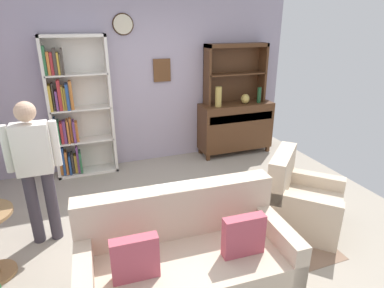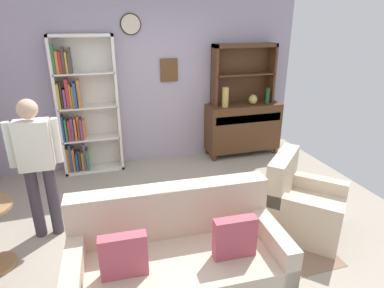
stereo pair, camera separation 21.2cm
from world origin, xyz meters
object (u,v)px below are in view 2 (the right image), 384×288
at_px(sideboard, 243,127).
at_px(sideboard_hutch, 243,66).
at_px(armchair_floral, 302,207).
at_px(vase_tall, 225,97).
at_px(bookshelf, 82,110).
at_px(person_reading, 37,160).
at_px(couch_floral, 178,261).
at_px(bottle_wine, 267,96).
at_px(vase_round, 253,100).

distance_m(sideboard, sideboard_hutch, 1.06).
bearing_deg(armchair_floral, vase_tall, 91.38).
height_order(sideboard, sideboard_hutch, sideboard_hutch).
distance_m(bookshelf, person_reading, 1.68).
bearing_deg(vase_tall, sideboard, 11.63).
xyz_separation_m(vase_tall, armchair_floral, (0.05, -2.21, -0.80)).
xyz_separation_m(vase_tall, person_reading, (-2.72, -1.46, -0.18)).
bearing_deg(couch_floral, sideboard_hutch, 56.18).
relative_size(bottle_wine, armchair_floral, 0.25).
height_order(vase_tall, couch_floral, vase_tall).
distance_m(bookshelf, sideboard, 2.71).
distance_m(sideboard, vase_tall, 0.70).
bearing_deg(person_reading, vase_tall, 28.19).
xyz_separation_m(bookshelf, sideboard_hutch, (2.67, 0.03, 0.55)).
bearing_deg(sideboard_hutch, bottle_wine, -26.96).
bearing_deg(couch_floral, bookshelf, 104.82).
relative_size(vase_tall, person_reading, 0.21).
distance_m(bottle_wine, couch_floral, 3.60).
relative_size(couch_floral, armchair_floral, 1.70).
relative_size(bookshelf, vase_tall, 6.35).
distance_m(sideboard_hutch, bottle_wine, 0.67).
height_order(vase_round, bottle_wine, bottle_wine).
height_order(vase_tall, bottle_wine, vase_tall).
height_order(bottle_wine, couch_floral, bottle_wine).
bearing_deg(sideboard, vase_tall, -168.37).
xyz_separation_m(vase_round, bottle_wine, (0.26, -0.02, 0.05)).
bearing_deg(sideboard_hutch, person_reading, -152.09).
height_order(sideboard_hutch, vase_round, sideboard_hutch).
relative_size(vase_tall, armchair_floral, 0.31).
bearing_deg(couch_floral, bottle_wine, 49.09).
xyz_separation_m(sideboard_hutch, person_reading, (-3.11, -1.65, -0.65)).
relative_size(sideboard, vase_round, 7.65).
bearing_deg(bottle_wine, armchair_floral, -108.27).
xyz_separation_m(bottle_wine, armchair_floral, (-0.73, -2.20, -0.77)).
xyz_separation_m(sideboard, vase_round, (0.13, -0.07, 0.50)).
bearing_deg(bookshelf, vase_round, -3.04).
bearing_deg(sideboard_hutch, vase_round, -53.52).
distance_m(vase_tall, bottle_wine, 0.78).
height_order(sideboard, vase_round, vase_round).
xyz_separation_m(bookshelf, vase_tall, (2.28, -0.16, 0.08)).
height_order(vase_tall, vase_round, vase_tall).
bearing_deg(sideboard, armchair_floral, -98.37).
bearing_deg(armchair_floral, bookshelf, 134.47).
height_order(bookshelf, person_reading, bookshelf).
bearing_deg(vase_tall, vase_round, 1.49).
height_order(bookshelf, couch_floral, bookshelf).
distance_m(vase_round, person_reading, 3.56).
distance_m(couch_floral, armchair_floral, 1.65).
height_order(sideboard, armchair_floral, sideboard).
xyz_separation_m(sideboard_hutch, vase_round, (0.13, -0.18, -0.55)).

